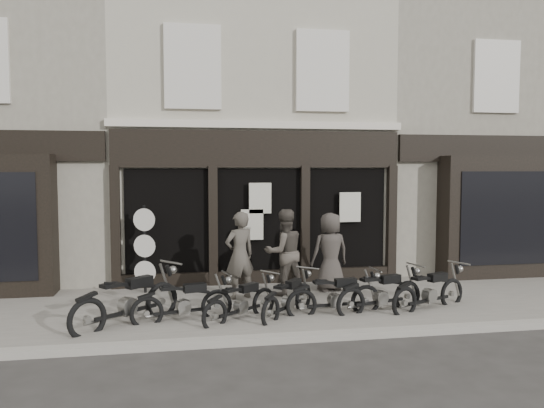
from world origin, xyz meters
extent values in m
plane|color=#2D2B28|center=(0.00, 0.00, 0.00)|extent=(90.00, 90.00, 0.00)
cube|color=slate|center=(0.00, 0.90, 0.06)|extent=(30.00, 4.20, 0.12)
cube|color=gray|center=(0.00, -1.25, 0.07)|extent=(30.00, 0.25, 0.13)
cube|color=#A7A18F|center=(0.00, 6.00, 4.10)|extent=(7.20, 6.00, 8.20)
cube|color=black|center=(0.00, 2.92, 3.45)|extent=(7.10, 0.18, 0.90)
cube|color=black|center=(0.00, 2.98, 1.50)|extent=(6.50, 0.10, 2.95)
cube|color=black|center=(0.00, 2.91, 0.22)|extent=(7.10, 0.20, 0.44)
cube|color=beige|center=(0.00, 2.95, 4.05)|extent=(7.30, 0.22, 0.18)
cube|color=beige|center=(-1.60, 2.95, 5.40)|extent=(1.35, 0.12, 2.00)
cube|color=black|center=(-1.60, 2.98, 5.40)|extent=(1.05, 0.06, 1.70)
cube|color=beige|center=(1.60, 2.95, 5.40)|extent=(1.35, 0.12, 2.00)
cube|color=black|center=(1.60, 2.98, 5.40)|extent=(1.05, 0.06, 1.70)
cube|color=black|center=(-3.45, 2.90, 1.55)|extent=(0.22, 0.22, 3.00)
cube|color=black|center=(-1.15, 2.90, 1.55)|extent=(0.22, 0.22, 3.00)
cube|color=black|center=(1.15, 2.90, 1.55)|extent=(0.22, 0.22, 3.00)
cube|color=black|center=(3.45, 2.90, 1.55)|extent=(0.22, 0.22, 3.00)
cube|color=beige|center=(0.00, 2.80, 2.25)|extent=(0.55, 0.04, 0.75)
cube|color=beige|center=(2.30, 2.80, 2.00)|extent=(0.55, 0.04, 0.75)
cube|color=beige|center=(-0.20, 2.80, 1.60)|extent=(0.55, 0.04, 0.75)
cube|color=gray|center=(-6.35, 6.00, 4.10)|extent=(5.50, 6.00, 8.20)
cube|color=gray|center=(6.35, 6.00, 4.10)|extent=(5.50, 6.00, 8.20)
cube|color=black|center=(6.35, 2.65, 1.70)|extent=(3.20, 0.70, 3.20)
cube|color=black|center=(6.35, 2.30, 1.70)|extent=(2.60, 0.06, 2.40)
cube|color=black|center=(6.35, 2.95, 3.50)|extent=(5.40, 0.16, 0.70)
cube|color=beige|center=(6.35, 2.96, 5.40)|extent=(1.30, 0.10, 1.90)
cube|color=black|center=(6.35, 2.99, 5.40)|extent=(1.00, 0.06, 1.60)
torus|color=black|center=(-2.31, 0.47, 0.37)|extent=(0.64, 0.57, 0.76)
torus|color=black|center=(-3.55, -0.57, 0.37)|extent=(0.64, 0.57, 0.76)
cube|color=black|center=(-2.93, -0.05, 0.33)|extent=(1.05, 0.90, 0.07)
cube|color=gray|center=(-2.91, -0.04, 0.42)|extent=(0.33, 0.33, 0.29)
cube|color=black|center=(-2.71, 0.14, 0.84)|extent=(0.51, 0.48, 0.19)
cube|color=black|center=(-3.19, -0.27, 0.89)|extent=(0.40, 0.39, 0.07)
cylinder|color=gray|center=(-2.13, 0.63, 1.11)|extent=(0.45, 0.52, 0.04)
torus|color=black|center=(-1.25, 0.19, 0.31)|extent=(0.64, 0.24, 0.63)
torus|color=black|center=(-2.57, -0.14, 0.31)|extent=(0.64, 0.24, 0.63)
cube|color=black|center=(-1.91, 0.03, 0.28)|extent=(1.09, 0.31, 0.06)
cube|color=gray|center=(-1.89, 0.03, 0.35)|extent=(0.26, 0.22, 0.24)
cube|color=black|center=(-1.67, 0.09, 0.70)|extent=(0.45, 0.26, 0.16)
cube|color=black|center=(-2.18, -0.04, 0.74)|extent=(0.32, 0.25, 0.06)
cylinder|color=gray|center=(-1.05, 0.24, 0.93)|extent=(0.16, 0.53, 0.03)
torus|color=black|center=(-0.31, 0.31, 0.30)|extent=(0.53, 0.43, 0.61)
torus|color=black|center=(-1.34, -0.48, 0.30)|extent=(0.53, 0.43, 0.61)
cube|color=black|center=(-0.82, -0.09, 0.26)|extent=(0.87, 0.68, 0.05)
cube|color=gray|center=(-0.81, -0.08, 0.33)|extent=(0.27, 0.26, 0.23)
cube|color=black|center=(-0.64, 0.05, 0.67)|extent=(0.42, 0.37, 0.15)
cube|color=black|center=(-1.03, -0.25, 0.71)|extent=(0.32, 0.30, 0.05)
cylinder|color=gray|center=(-0.16, 0.43, 0.89)|extent=(0.34, 0.43, 0.03)
torus|color=black|center=(0.56, 0.54, 0.30)|extent=(0.46, 0.52, 0.61)
torus|color=black|center=(-0.30, -0.46, 0.30)|extent=(0.46, 0.52, 0.61)
cube|color=black|center=(0.13, 0.04, 0.27)|extent=(0.74, 0.84, 0.05)
cube|color=gray|center=(0.14, 0.05, 0.34)|extent=(0.26, 0.27, 0.23)
cube|color=black|center=(0.28, 0.22, 0.68)|extent=(0.39, 0.42, 0.15)
cube|color=black|center=(-0.05, -0.16, 0.72)|extent=(0.31, 0.32, 0.05)
cylinder|color=gray|center=(0.69, 0.69, 0.90)|extent=(0.42, 0.37, 0.03)
torus|color=black|center=(1.74, 0.04, 0.32)|extent=(0.65, 0.14, 0.64)
torus|color=black|center=(0.38, -0.08, 0.32)|extent=(0.65, 0.14, 0.64)
cube|color=black|center=(1.06, -0.02, 0.28)|extent=(1.12, 0.15, 0.06)
cube|color=gray|center=(1.08, -0.02, 0.35)|extent=(0.24, 0.19, 0.25)
cube|color=black|center=(1.30, 0.00, 0.71)|extent=(0.45, 0.20, 0.16)
cube|color=black|center=(0.78, -0.05, 0.75)|extent=(0.30, 0.21, 0.06)
cylinder|color=gray|center=(1.95, 0.06, 0.94)|extent=(0.09, 0.55, 0.03)
torus|color=black|center=(2.70, 0.20, 0.33)|extent=(0.66, 0.27, 0.66)
torus|color=black|center=(1.35, -0.19, 0.33)|extent=(0.66, 0.27, 0.66)
cube|color=black|center=(2.03, 0.01, 0.29)|extent=(1.12, 0.36, 0.06)
cube|color=gray|center=(2.05, 0.01, 0.36)|extent=(0.27, 0.23, 0.25)
cube|color=black|center=(2.27, 0.08, 0.73)|extent=(0.48, 0.28, 0.17)
cube|color=black|center=(1.75, -0.07, 0.77)|extent=(0.33, 0.27, 0.06)
cylinder|color=gray|center=(2.91, 0.26, 0.97)|extent=(0.19, 0.55, 0.03)
torus|color=black|center=(3.72, 0.24, 0.33)|extent=(0.65, 0.34, 0.66)
torus|color=black|center=(2.42, -0.31, 0.33)|extent=(0.65, 0.34, 0.66)
cube|color=black|center=(3.07, -0.03, 0.29)|extent=(1.09, 0.50, 0.06)
cube|color=gray|center=(3.09, -0.02, 0.37)|extent=(0.28, 0.25, 0.25)
cube|color=black|center=(3.30, 0.07, 0.74)|extent=(0.48, 0.33, 0.17)
cube|color=black|center=(2.80, -0.14, 0.78)|extent=(0.35, 0.29, 0.06)
cylinder|color=gray|center=(3.92, 0.33, 0.97)|extent=(0.25, 0.54, 0.04)
imported|color=#454039|center=(-0.66, 1.46, 1.08)|extent=(0.82, 0.69, 1.92)
imported|color=#453F38|center=(0.37, 1.62, 1.09)|extent=(1.09, 0.94, 1.95)
imported|color=#3A3430|center=(1.51, 1.84, 1.04)|extent=(0.97, 0.71, 1.83)
cylinder|color=black|center=(-2.75, 2.36, 0.03)|extent=(0.33, 0.33, 0.06)
cylinder|color=black|center=(-2.75, 2.36, 1.07)|extent=(0.07, 0.07, 2.14)
cylinder|color=black|center=(-2.75, 2.34, 1.81)|extent=(0.51, 0.20, 0.52)
cylinder|color=beige|center=(-2.75, 2.31, 1.81)|extent=(0.50, 0.17, 0.52)
cylinder|color=black|center=(-2.75, 2.34, 1.21)|extent=(0.51, 0.20, 0.52)
cylinder|color=beige|center=(-2.75, 2.31, 1.21)|extent=(0.50, 0.17, 0.52)
cylinder|color=black|center=(-2.75, 2.34, 0.60)|extent=(0.51, 0.20, 0.52)
cylinder|color=beige|center=(-2.75, 2.31, 0.60)|extent=(0.50, 0.17, 0.52)
camera|label=1|loc=(-1.93, -10.02, 3.01)|focal=35.00mm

